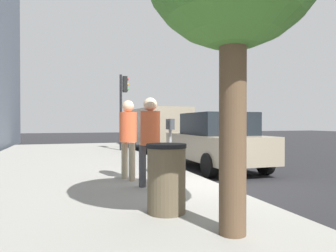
# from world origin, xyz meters

# --- Properties ---
(ground_plane) EXTENTS (80.00, 80.00, 0.00)m
(ground_plane) POSITION_xyz_m (0.00, 0.00, 0.00)
(ground_plane) COLOR #232326
(ground_plane) RESTS_ON ground
(sidewalk_slab) EXTENTS (28.00, 6.00, 0.15)m
(sidewalk_slab) POSITION_xyz_m (0.00, 3.00, 0.07)
(sidewalk_slab) COLOR gray
(sidewalk_slab) RESTS_ON ground_plane
(parking_meter) EXTENTS (0.36, 0.12, 1.41)m
(parking_meter) POSITION_xyz_m (0.91, 0.71, 1.17)
(parking_meter) COLOR gray
(parking_meter) RESTS_ON sidewalk_slab
(pedestrian_at_meter) EXTENTS (0.54, 0.40, 1.83)m
(pedestrian_at_meter) POSITION_xyz_m (0.80, 1.77, 1.24)
(pedestrian_at_meter) COLOR tan
(pedestrian_at_meter) RESTS_ON sidewalk_slab
(pedestrian_bystander) EXTENTS (0.46, 0.40, 1.82)m
(pedestrian_bystander) POSITION_xyz_m (-0.25, 1.53, 1.23)
(pedestrian_bystander) COLOR #47474C
(pedestrian_bystander) RESTS_ON sidewalk_slab
(parked_sedan_near) EXTENTS (4.41, 1.99, 1.77)m
(parked_sedan_near) POSITION_xyz_m (2.55, -1.35, 0.89)
(parked_sedan_near) COLOR gray
(parked_sedan_near) RESTS_ON ground_plane
(parked_van_far) EXTENTS (5.22, 2.15, 2.18)m
(parked_van_far) POSITION_xyz_m (9.18, -1.35, 1.26)
(parked_van_far) COLOR gray
(parked_van_far) RESTS_ON ground_plane
(traffic_signal) EXTENTS (0.24, 0.44, 3.60)m
(traffic_signal) POSITION_xyz_m (8.48, 0.54, 2.58)
(traffic_signal) COLOR black
(traffic_signal) RESTS_ON sidewalk_slab
(trash_bin) EXTENTS (0.59, 0.59, 1.01)m
(trash_bin) POSITION_xyz_m (-1.99, 1.75, 0.66)
(trash_bin) COLOR brown
(trash_bin) RESTS_ON sidewalk_slab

